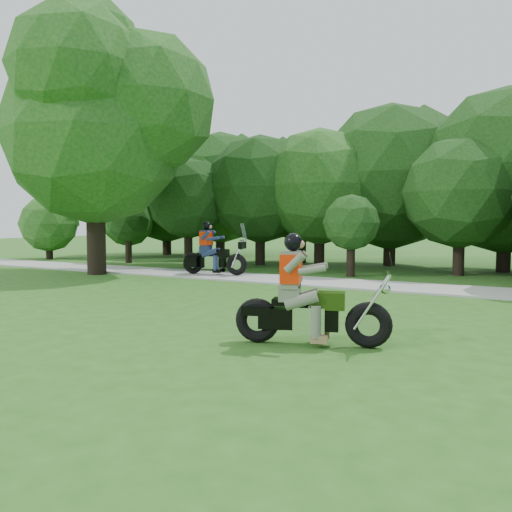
% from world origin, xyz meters
% --- Properties ---
extents(ground, '(100.00, 100.00, 0.00)m').
position_xyz_m(ground, '(0.00, 0.00, 0.00)').
color(ground, '#275518').
rests_on(ground, ground).
extents(walkway, '(60.00, 2.20, 0.06)m').
position_xyz_m(walkway, '(0.00, 8.00, 0.03)').
color(walkway, '#9A9A95').
rests_on(walkway, ground).
extents(tree_line, '(40.96, 11.87, 7.21)m').
position_xyz_m(tree_line, '(1.94, 14.61, 3.58)').
color(tree_line, black).
rests_on(tree_line, ground).
extents(big_tree_west, '(8.64, 6.56, 9.96)m').
position_xyz_m(big_tree_west, '(-10.54, 6.85, 5.76)').
color(big_tree_west, black).
rests_on(big_tree_west, ground).
extents(chopper_motorcycle, '(2.44, 1.11, 1.77)m').
position_xyz_m(chopper_motorcycle, '(0.45, 0.40, 0.65)').
color(chopper_motorcycle, black).
rests_on(chopper_motorcycle, ground).
extents(touring_motorcycle, '(2.47, 1.01, 1.89)m').
position_xyz_m(touring_motorcycle, '(-6.44, 7.99, 0.74)').
color(touring_motorcycle, black).
rests_on(touring_motorcycle, walkway).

